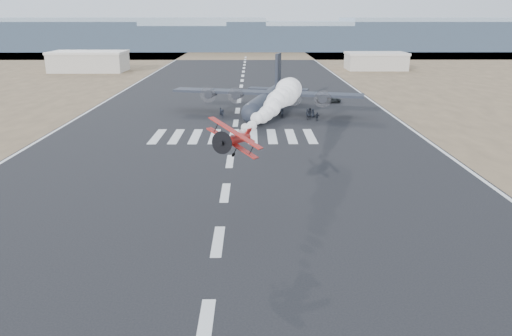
{
  "coord_description": "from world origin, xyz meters",
  "views": [
    {
      "loc": [
        2.9,
        -26.27,
        18.18
      ],
      "look_at": [
        3.26,
        19.95,
        4.0
      ],
      "focal_mm": 35.0,
      "sensor_mm": 36.0,
      "label": 1
    }
  ],
  "objects_px": {
    "crew_g": "(307,114)",
    "aerobatic_biplane": "(235,140)",
    "crew_f": "(310,112)",
    "crew_a": "(221,112)",
    "crew_h": "(283,114)",
    "crew_d": "(317,117)",
    "transport_aircraft": "(268,98)",
    "crew_b": "(310,115)",
    "crew_e": "(313,113)",
    "hangar_right": "(376,61)",
    "crew_c": "(222,114)",
    "hangar_left": "(89,61)",
    "support_vehicle": "(329,99)"
  },
  "relations": [
    {
      "from": "crew_g",
      "to": "aerobatic_biplane",
      "type": "bearing_deg",
      "value": -11.01
    },
    {
      "from": "crew_f",
      "to": "crew_g",
      "type": "distance_m",
      "value": 1.64
    },
    {
      "from": "crew_a",
      "to": "crew_f",
      "type": "relative_size",
      "value": 1.08
    },
    {
      "from": "crew_a",
      "to": "crew_h",
      "type": "bearing_deg",
      "value": -50.4
    },
    {
      "from": "crew_d",
      "to": "crew_g",
      "type": "bearing_deg",
      "value": -36.37
    },
    {
      "from": "transport_aircraft",
      "to": "crew_b",
      "type": "distance_m",
      "value": 10.56
    },
    {
      "from": "transport_aircraft",
      "to": "crew_e",
      "type": "relative_size",
      "value": 22.43
    },
    {
      "from": "crew_f",
      "to": "transport_aircraft",
      "type": "bearing_deg",
      "value": 25.2
    },
    {
      "from": "hangar_right",
      "to": "transport_aircraft",
      "type": "distance_m",
      "value": 89.24
    },
    {
      "from": "crew_d",
      "to": "crew_h",
      "type": "relative_size",
      "value": 0.96
    },
    {
      "from": "crew_c",
      "to": "crew_g",
      "type": "bearing_deg",
      "value": -2.6
    },
    {
      "from": "hangar_left",
      "to": "transport_aircraft",
      "type": "relative_size",
      "value": 0.67
    },
    {
      "from": "crew_e",
      "to": "crew_f",
      "type": "bearing_deg",
      "value": -90.63
    },
    {
      "from": "transport_aircraft",
      "to": "crew_e",
      "type": "height_order",
      "value": "transport_aircraft"
    },
    {
      "from": "crew_f",
      "to": "crew_d",
      "type": "bearing_deg",
      "value": 155.37
    },
    {
      "from": "crew_f",
      "to": "crew_a",
      "type": "bearing_deg",
      "value": 54.51
    },
    {
      "from": "hangar_right",
      "to": "crew_c",
      "type": "height_order",
      "value": "hangar_right"
    },
    {
      "from": "crew_a",
      "to": "crew_c",
      "type": "bearing_deg",
      "value": -118.72
    },
    {
      "from": "support_vehicle",
      "to": "crew_h",
      "type": "relative_size",
      "value": 3.21
    },
    {
      "from": "aerobatic_biplane",
      "to": "support_vehicle",
      "type": "height_order",
      "value": "aerobatic_biplane"
    },
    {
      "from": "hangar_left",
      "to": "support_vehicle",
      "type": "xyz_separation_m",
      "value": [
        71.56,
        -63.57,
        -2.66
      ]
    },
    {
      "from": "hangar_right",
      "to": "crew_a",
      "type": "height_order",
      "value": "hangar_right"
    },
    {
      "from": "hangar_left",
      "to": "crew_b",
      "type": "height_order",
      "value": "hangar_left"
    },
    {
      "from": "hangar_right",
      "to": "crew_a",
      "type": "xyz_separation_m",
      "value": [
        -48.97,
        -84.12,
        -2.15
      ]
    },
    {
      "from": "crew_b",
      "to": "crew_e",
      "type": "relative_size",
      "value": 1.12
    },
    {
      "from": "hangar_right",
      "to": "crew_a",
      "type": "relative_size",
      "value": 11.9
    },
    {
      "from": "crew_e",
      "to": "crew_f",
      "type": "xyz_separation_m",
      "value": [
        -0.48,
        0.61,
        -0.01
      ]
    },
    {
      "from": "crew_b",
      "to": "crew_f",
      "type": "bearing_deg",
      "value": 101.52
    },
    {
      "from": "crew_h",
      "to": "support_vehicle",
      "type": "bearing_deg",
      "value": 15.0
    },
    {
      "from": "crew_a",
      "to": "crew_b",
      "type": "xyz_separation_m",
      "value": [
        16.28,
        -3.09,
        0.05
      ]
    },
    {
      "from": "support_vehicle",
      "to": "crew_e",
      "type": "distance_m",
      "value": 17.0
    },
    {
      "from": "aerobatic_biplane",
      "to": "crew_f",
      "type": "height_order",
      "value": "aerobatic_biplane"
    },
    {
      "from": "hangar_right",
      "to": "crew_g",
      "type": "relative_size",
      "value": 12.07
    },
    {
      "from": "support_vehicle",
      "to": "crew_g",
      "type": "bearing_deg",
      "value": 156.13
    },
    {
      "from": "aerobatic_biplane",
      "to": "transport_aircraft",
      "type": "relative_size",
      "value": 0.14
    },
    {
      "from": "aerobatic_biplane",
      "to": "crew_d",
      "type": "bearing_deg",
      "value": 87.6
    },
    {
      "from": "crew_d",
      "to": "crew_h",
      "type": "height_order",
      "value": "crew_h"
    },
    {
      "from": "crew_b",
      "to": "crew_d",
      "type": "bearing_deg",
      "value": -22.86
    },
    {
      "from": "hangar_left",
      "to": "crew_b",
      "type": "xyz_separation_m",
      "value": [
        65.31,
        -82.22,
        -2.5
      ]
    },
    {
      "from": "crew_c",
      "to": "crew_g",
      "type": "distance_m",
      "value": 15.57
    },
    {
      "from": "hangar_left",
      "to": "crew_c",
      "type": "relative_size",
      "value": 14.67
    },
    {
      "from": "transport_aircraft",
      "to": "crew_f",
      "type": "distance_m",
      "value": 9.05
    },
    {
      "from": "crew_e",
      "to": "crew_f",
      "type": "distance_m",
      "value": 0.77
    },
    {
      "from": "crew_c",
      "to": "support_vehicle",
      "type": "bearing_deg",
      "value": 34.76
    },
    {
      "from": "crew_a",
      "to": "support_vehicle",
      "type": "bearing_deg",
      "value": -9.14
    },
    {
      "from": "crew_d",
      "to": "crew_g",
      "type": "height_order",
      "value": "crew_g"
    },
    {
      "from": "crew_a",
      "to": "crew_d",
      "type": "height_order",
      "value": "crew_a"
    },
    {
      "from": "crew_f",
      "to": "hangar_left",
      "type": "bearing_deg",
      "value": 4.19
    },
    {
      "from": "aerobatic_biplane",
      "to": "crew_d",
      "type": "distance_m",
      "value": 47.84
    },
    {
      "from": "crew_a",
      "to": "crew_e",
      "type": "xyz_separation_m",
      "value": [
        17.2,
        -0.59,
        -0.05
      ]
    }
  ]
}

